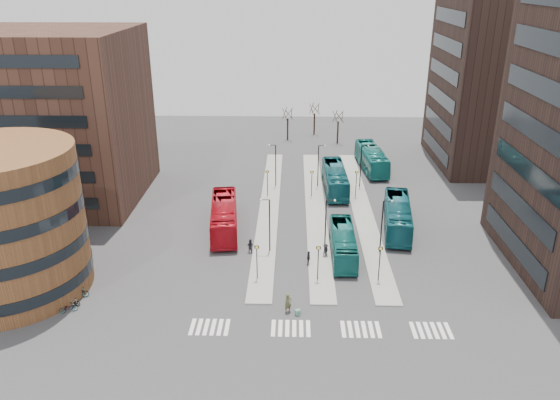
{
  "coord_description": "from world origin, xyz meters",
  "views": [
    {
      "loc": [
        -0.93,
        -35.09,
        28.08
      ],
      "look_at": [
        -2.35,
        20.77,
        5.0
      ],
      "focal_mm": 35.0,
      "sensor_mm": 36.0,
      "label": 1
    }
  ],
  "objects_px": {
    "suitcase": "(298,312)",
    "teal_bus_d": "(371,159)",
    "commuter_a": "(250,246)",
    "commuter_c": "(326,250)",
    "teal_bus_a": "(343,243)",
    "teal_bus_c": "(397,216)",
    "commuter_b": "(309,258)",
    "bicycle_near": "(69,308)",
    "bicycle_mid": "(73,301)",
    "traveller": "(288,303)",
    "bicycle_far": "(78,293)",
    "teal_bus_b": "(335,179)",
    "red_bus": "(224,216)"
  },
  "relations": [
    {
      "from": "commuter_a",
      "to": "bicycle_far",
      "type": "xyz_separation_m",
      "value": [
        -15.47,
        -9.41,
        -0.29
      ]
    },
    {
      "from": "suitcase",
      "to": "traveller",
      "type": "height_order",
      "value": "traveller"
    },
    {
      "from": "red_bus",
      "to": "traveller",
      "type": "height_order",
      "value": "red_bus"
    },
    {
      "from": "red_bus",
      "to": "commuter_b",
      "type": "xyz_separation_m",
      "value": [
        9.81,
        -8.22,
        -0.98
      ]
    },
    {
      "from": "teal_bus_a",
      "to": "teal_bus_c",
      "type": "height_order",
      "value": "teal_bus_c"
    },
    {
      "from": "traveller",
      "to": "bicycle_near",
      "type": "distance_m",
      "value": 19.74
    },
    {
      "from": "teal_bus_c",
      "to": "commuter_a",
      "type": "height_order",
      "value": "teal_bus_c"
    },
    {
      "from": "bicycle_near",
      "to": "suitcase",
      "type": "bearing_deg",
      "value": -113.46
    },
    {
      "from": "red_bus",
      "to": "commuter_c",
      "type": "distance_m",
      "value": 13.36
    },
    {
      "from": "teal_bus_a",
      "to": "bicycle_far",
      "type": "bearing_deg",
      "value": -159.75
    },
    {
      "from": "red_bus",
      "to": "commuter_a",
      "type": "relative_size",
      "value": 8.02
    },
    {
      "from": "commuter_b",
      "to": "bicycle_mid",
      "type": "height_order",
      "value": "commuter_b"
    },
    {
      "from": "teal_bus_b",
      "to": "commuter_c",
      "type": "height_order",
      "value": "teal_bus_b"
    },
    {
      "from": "suitcase",
      "to": "commuter_b",
      "type": "distance_m",
      "value": 9.34
    },
    {
      "from": "commuter_b",
      "to": "bicycle_far",
      "type": "distance_m",
      "value": 22.83
    },
    {
      "from": "commuter_c",
      "to": "bicycle_far",
      "type": "bearing_deg",
      "value": -38.84
    },
    {
      "from": "commuter_b",
      "to": "teal_bus_b",
      "type": "bearing_deg",
      "value": -19.57
    },
    {
      "from": "suitcase",
      "to": "bicycle_mid",
      "type": "xyz_separation_m",
      "value": [
        -20.59,
        1.0,
        0.17
      ]
    },
    {
      "from": "suitcase",
      "to": "red_bus",
      "type": "relative_size",
      "value": 0.04
    },
    {
      "from": "teal_bus_a",
      "to": "teal_bus_b",
      "type": "bearing_deg",
      "value": 89.41
    },
    {
      "from": "commuter_b",
      "to": "bicycle_near",
      "type": "distance_m",
      "value": 23.67
    },
    {
      "from": "commuter_b",
      "to": "commuter_c",
      "type": "height_order",
      "value": "commuter_b"
    },
    {
      "from": "red_bus",
      "to": "teal_bus_c",
      "type": "height_order",
      "value": "red_bus"
    },
    {
      "from": "teal_bus_d",
      "to": "bicycle_far",
      "type": "relative_size",
      "value": 6.54
    },
    {
      "from": "teal_bus_c",
      "to": "bicycle_mid",
      "type": "xyz_separation_m",
      "value": [
        -32.49,
        -17.22,
        -1.26
      ]
    },
    {
      "from": "teal_bus_b",
      "to": "commuter_c",
      "type": "relative_size",
      "value": 8.11
    },
    {
      "from": "teal_bus_a",
      "to": "traveller",
      "type": "xyz_separation_m",
      "value": [
        -5.77,
        -10.98,
        -0.53
      ]
    },
    {
      "from": "teal_bus_c",
      "to": "bicycle_mid",
      "type": "height_order",
      "value": "teal_bus_c"
    },
    {
      "from": "commuter_c",
      "to": "bicycle_mid",
      "type": "relative_size",
      "value": 1.01
    },
    {
      "from": "traveller",
      "to": "bicycle_far",
      "type": "relative_size",
      "value": 0.97
    },
    {
      "from": "teal_bus_c",
      "to": "traveller",
      "type": "height_order",
      "value": "teal_bus_c"
    },
    {
      "from": "teal_bus_d",
      "to": "commuter_a",
      "type": "bearing_deg",
      "value": -126.09
    },
    {
      "from": "suitcase",
      "to": "bicycle_near",
      "type": "relative_size",
      "value": 0.34
    },
    {
      "from": "teal_bus_b",
      "to": "teal_bus_c",
      "type": "relative_size",
      "value": 0.99
    },
    {
      "from": "teal_bus_c",
      "to": "commuter_a",
      "type": "xyz_separation_m",
      "value": [
        -17.02,
        -6.39,
        -0.92
      ]
    },
    {
      "from": "commuter_a",
      "to": "commuter_c",
      "type": "distance_m",
      "value": 8.21
    },
    {
      "from": "commuter_b",
      "to": "traveller",
      "type": "bearing_deg",
      "value": 158.22
    },
    {
      "from": "commuter_b",
      "to": "bicycle_far",
      "type": "xyz_separation_m",
      "value": [
        -21.78,
        -6.83,
        -0.27
      ]
    },
    {
      "from": "teal_bus_b",
      "to": "traveller",
      "type": "xyz_separation_m",
      "value": [
        -6.22,
        -30.35,
        -0.76
      ]
    },
    {
      "from": "red_bus",
      "to": "teal_bus_b",
      "type": "distance_m",
      "value": 19.34
    },
    {
      "from": "traveller",
      "to": "bicycle_far",
      "type": "height_order",
      "value": "traveller"
    },
    {
      "from": "commuter_b",
      "to": "commuter_c",
      "type": "bearing_deg",
      "value": -54.86
    },
    {
      "from": "red_bus",
      "to": "traveller",
      "type": "relative_size",
      "value": 6.79
    },
    {
      "from": "bicycle_near",
      "to": "bicycle_mid",
      "type": "distance_m",
      "value": 1.01
    },
    {
      "from": "teal_bus_c",
      "to": "bicycle_far",
      "type": "relative_size",
      "value": 6.43
    },
    {
      "from": "traveller",
      "to": "bicycle_mid",
      "type": "height_order",
      "value": "traveller"
    },
    {
      "from": "bicycle_near",
      "to": "teal_bus_c",
      "type": "bearing_deg",
      "value": -84.19
    },
    {
      "from": "suitcase",
      "to": "teal_bus_d",
      "type": "xyz_separation_m",
      "value": [
        11.64,
        39.95,
        1.46
      ]
    },
    {
      "from": "teal_bus_c",
      "to": "bicycle_near",
      "type": "distance_m",
      "value": 37.28
    },
    {
      "from": "commuter_b",
      "to": "teal_bus_d",
      "type": "bearing_deg",
      "value": -27.43
    }
  ]
}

